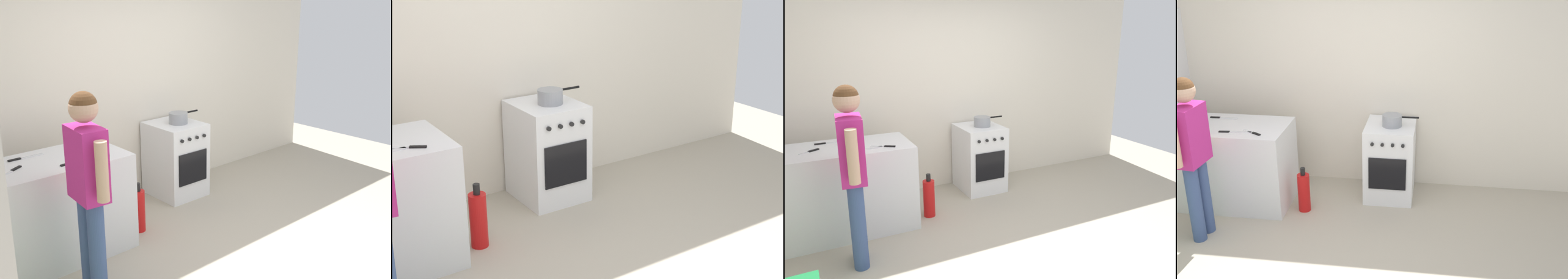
{
  "view_description": "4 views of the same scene",
  "coord_description": "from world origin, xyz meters",
  "views": [
    {
      "loc": [
        -3.04,
        -2.53,
        2.27
      ],
      "look_at": [
        -0.15,
        0.67,
        0.96
      ],
      "focal_mm": 45.0,
      "sensor_mm": 36.0,
      "label": 1
    },
    {
      "loc": [
        -2.06,
        -2.61,
        2.23
      ],
      "look_at": [
        0.21,
        0.75,
        0.8
      ],
      "focal_mm": 55.0,
      "sensor_mm": 36.0,
      "label": 2
    },
    {
      "loc": [
        -1.76,
        -2.67,
        1.99
      ],
      "look_at": [
        -0.05,
        0.76,
        0.92
      ],
      "focal_mm": 35.0,
      "sensor_mm": 36.0,
      "label": 3
    },
    {
      "loc": [
        0.82,
        -3.36,
        2.72
      ],
      "look_at": [
        0.25,
        0.85,
        0.97
      ],
      "focal_mm": 45.0,
      "sensor_mm": 36.0,
      "label": 4
    }
  ],
  "objects": [
    {
      "name": "pot",
      "position": [
        0.37,
        1.54,
        0.91
      ],
      "size": [
        0.39,
        0.21,
        0.12
      ],
      "color": "gray",
      "rests_on": "oven_left"
    },
    {
      "name": "knife_utility",
      "position": [
        -0.99,
        1.02,
        0.9
      ],
      "size": [
        0.23,
        0.16,
        0.01
      ],
      "color": "silver",
      "rests_on": "counter_unit"
    },
    {
      "name": "back_wall",
      "position": [
        0.0,
        1.95,
        1.3
      ],
      "size": [
        6.0,
        0.1,
        2.6
      ],
      "primitive_type": "cube",
      "color": "silver",
      "rests_on": "ground"
    },
    {
      "name": "oven_left",
      "position": [
        0.35,
        1.58,
        0.43
      ],
      "size": [
        0.53,
        0.62,
        0.85
      ],
      "color": "white",
      "rests_on": "ground"
    },
    {
      "name": "fire_extinguisher",
      "position": [
        -0.52,
        1.1,
        0.22
      ],
      "size": [
        0.13,
        0.13,
        0.5
      ],
      "color": "red",
      "rests_on": "ground"
    }
  ]
}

